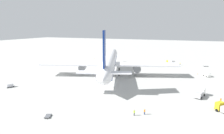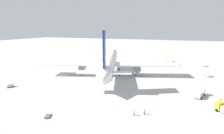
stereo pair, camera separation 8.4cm
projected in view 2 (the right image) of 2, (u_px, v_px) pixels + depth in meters
The scene contains 16 objects.
ground_plane at pixel (110, 74), 102.26m from camera, with size 600.00×600.00×0.00m, color #B2B2AD.
airliner at pixel (110, 62), 99.53m from camera, with size 74.06×69.03×23.60m.
service_truck_0 at pixel (171, 62), 128.75m from camera, with size 6.44×6.01×2.85m.
service_truck_1 at pixel (200, 93), 68.36m from camera, with size 6.91×4.08×2.80m.
service_truck_2 at pixel (224, 108), 55.53m from camera, with size 5.10×5.29×2.71m.
service_van at pixel (207, 74), 96.91m from camera, with size 4.80×3.61×1.97m.
baggage_cart_0 at pixel (48, 116), 53.19m from camera, with size 3.11×2.33×0.40m.
baggage_cart_1 at pixel (10, 85), 79.48m from camera, with size 3.61×2.35×1.50m.
baggage_cart_2 at pixel (206, 66), 121.75m from camera, with size 2.03×3.34×0.40m.
ground_worker_0 at pixel (221, 100), 63.00m from camera, with size 0.46×0.46×1.67m.
ground_worker_2 at pixel (144, 112), 54.52m from camera, with size 0.49×0.49×1.71m.
ground_worker_3 at pixel (180, 64), 125.73m from camera, with size 0.56×0.56×1.74m.
ground_worker_4 at pixel (134, 113), 53.89m from camera, with size 0.43×0.43×1.73m.
traffic_cone_0 at pixel (197, 74), 101.31m from camera, with size 0.36×0.36×0.55m, color orange.
traffic_cone_1 at pixel (85, 61), 140.20m from camera, with size 0.36×0.36×0.55m, color orange.
traffic_cone_2 at pixel (94, 58), 152.50m from camera, with size 0.36×0.36×0.55m, color orange.
Camera 2 is at (-91.53, -38.63, 24.56)m, focal length 30.49 mm.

